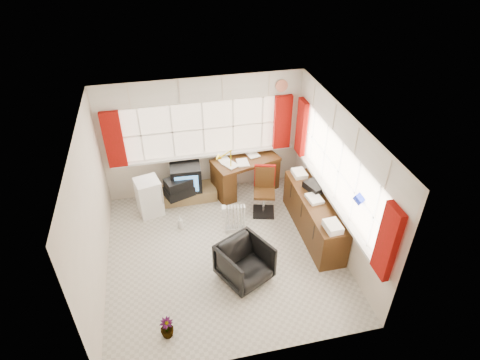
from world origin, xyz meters
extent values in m
plane|color=beige|center=(0.00, 0.00, 0.00)|extent=(4.00, 4.00, 0.00)
plane|color=beige|center=(0.00, 2.00, 1.25)|extent=(4.00, 0.00, 4.00)
plane|color=beige|center=(0.00, -2.00, 1.25)|extent=(4.00, 0.00, 4.00)
plane|color=beige|center=(-2.00, 0.00, 1.25)|extent=(0.00, 4.00, 4.00)
plane|color=beige|center=(2.00, 0.00, 1.25)|extent=(0.00, 4.00, 4.00)
plane|color=white|center=(0.00, 0.00, 2.50)|extent=(4.00, 4.00, 0.00)
plane|color=#F4DFC1|center=(0.00, 1.98, 1.45)|extent=(3.60, 0.00, 3.60)
cube|color=white|center=(0.00, 1.94, 0.87)|extent=(3.70, 0.12, 0.05)
cube|color=white|center=(-1.20, 1.97, 1.45)|extent=(0.03, 0.02, 1.10)
cube|color=white|center=(-0.60, 1.97, 1.45)|extent=(0.03, 0.02, 1.10)
cube|color=white|center=(0.00, 1.97, 1.45)|extent=(0.03, 0.02, 1.10)
cube|color=white|center=(0.60, 1.97, 1.45)|extent=(0.03, 0.02, 1.10)
cube|color=white|center=(1.20, 1.97, 1.45)|extent=(0.03, 0.02, 1.10)
plane|color=#F4DFC1|center=(1.98, 0.00, 1.45)|extent=(0.00, 3.60, 3.60)
cube|color=white|center=(1.94, 0.00, 0.87)|extent=(0.12, 3.70, 0.05)
cube|color=white|center=(1.97, -1.20, 1.45)|extent=(0.02, 0.03, 1.10)
cube|color=white|center=(1.97, -0.60, 1.45)|extent=(0.02, 0.03, 1.10)
cube|color=white|center=(1.97, 0.00, 1.45)|extent=(0.02, 0.03, 1.10)
cube|color=white|center=(1.97, 0.60, 1.45)|extent=(0.02, 0.03, 1.10)
cube|color=white|center=(1.97, 1.20, 1.45)|extent=(0.02, 0.03, 1.10)
cube|color=#9B080A|center=(-1.70, 1.90, 1.46)|extent=(0.35, 0.10, 1.15)
cube|color=#9B080A|center=(1.60, 1.90, 1.46)|extent=(0.35, 0.10, 1.15)
cube|color=#9B080A|center=(1.90, 1.60, 1.46)|extent=(0.10, 0.35, 1.15)
cube|color=#9B080A|center=(1.90, -1.70, 1.46)|extent=(0.10, 0.35, 1.15)
cube|color=silver|center=(0.00, 1.96, 2.25)|extent=(3.95, 0.08, 0.48)
cube|color=silver|center=(1.96, 0.00, 2.25)|extent=(0.08, 3.95, 0.48)
cube|color=#452810|center=(0.81, 1.76, 0.74)|extent=(1.48, 1.01, 0.06)
cube|color=#452810|center=(0.31, 1.62, 0.36)|extent=(0.46, 0.66, 0.71)
cube|color=#452810|center=(1.30, 1.91, 0.36)|extent=(0.46, 0.66, 0.71)
cube|color=white|center=(0.81, 1.76, 0.79)|extent=(0.30, 0.36, 0.02)
cube|color=white|center=(0.81, 1.76, 0.79)|extent=(0.30, 0.36, 0.02)
cube|color=white|center=(0.81, 1.76, 0.79)|extent=(0.30, 0.36, 0.02)
cube|color=white|center=(0.81, 1.76, 0.80)|extent=(0.30, 0.36, 0.02)
cylinder|color=yellow|center=(0.46, 1.53, 0.79)|extent=(0.10, 0.10, 0.02)
cylinder|color=yellow|center=(0.46, 1.53, 0.97)|extent=(0.02, 0.02, 0.37)
cone|color=yellow|center=(0.46, 1.53, 1.12)|extent=(0.16, 0.14, 0.15)
cube|color=black|center=(0.99, 0.92, 0.02)|extent=(0.51, 0.51, 0.04)
cylinder|color=silver|center=(0.99, 0.92, 0.24)|extent=(0.06, 0.06, 0.48)
cube|color=#452810|center=(0.99, 0.92, 0.48)|extent=(0.50, 0.48, 0.06)
cube|color=#452810|center=(1.04, 1.12, 0.74)|extent=(0.37, 0.14, 0.46)
cube|color=#9B080A|center=(1.04, 1.12, 0.76)|extent=(0.41, 0.16, 0.48)
imported|color=black|center=(0.24, -0.63, 0.35)|extent=(1.00, 1.01, 0.69)
cube|color=white|center=(0.32, 0.54, 0.04)|extent=(0.40, 0.21, 0.08)
cube|color=white|center=(0.15, 0.56, 0.33)|extent=(0.04, 0.12, 0.50)
cube|color=white|center=(0.21, 0.56, 0.33)|extent=(0.04, 0.12, 0.50)
cube|color=white|center=(0.27, 0.55, 0.33)|extent=(0.04, 0.12, 0.50)
cube|color=white|center=(0.32, 0.54, 0.33)|extent=(0.04, 0.12, 0.50)
cube|color=white|center=(0.38, 0.53, 0.33)|extent=(0.04, 0.12, 0.50)
cube|color=white|center=(0.44, 0.52, 0.33)|extent=(0.04, 0.12, 0.50)
cube|color=white|center=(0.49, 0.51, 0.33)|extent=(0.04, 0.12, 0.50)
cube|color=#452810|center=(1.73, 0.20, 0.38)|extent=(0.50, 2.00, 0.75)
cube|color=white|center=(1.70, -0.60, 0.80)|extent=(0.24, 0.32, 0.10)
cube|color=white|center=(1.70, 0.20, 0.80)|extent=(0.24, 0.32, 0.10)
cube|color=white|center=(1.70, 1.00, 0.80)|extent=(0.24, 0.32, 0.10)
cube|color=black|center=(1.82, 0.49, 0.81)|extent=(0.41, 0.46, 0.13)
cube|color=olive|center=(-0.55, 1.72, 0.12)|extent=(1.40, 0.50, 0.25)
cube|color=black|center=(-0.44, 1.77, 0.52)|extent=(0.63, 0.57, 0.55)
cube|color=#4A8DD2|center=(-0.45, 1.49, 0.52)|extent=(0.46, 0.04, 0.37)
cube|color=black|center=(-0.61, 1.53, 0.35)|extent=(0.64, 0.52, 0.20)
cube|color=black|center=(-0.61, 1.53, 0.55)|extent=(0.59, 0.48, 0.19)
cube|color=white|center=(-1.20, 1.44, 0.38)|extent=(0.54, 0.54, 0.76)
cube|color=silver|center=(-0.95, 1.28, 0.49)|extent=(0.02, 0.02, 0.40)
imported|color=white|center=(-0.68, 0.83, 0.14)|extent=(0.11, 0.11, 0.28)
imported|color=#97E1DF|center=(-0.12, 1.65, 0.09)|extent=(0.11, 0.11, 0.18)
imported|color=black|center=(-1.09, -1.43, 0.17)|extent=(0.24, 0.24, 0.35)
camera|label=1|loc=(-0.83, -5.02, 5.14)|focal=30.00mm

